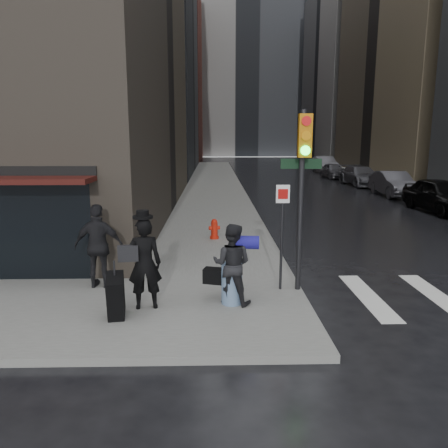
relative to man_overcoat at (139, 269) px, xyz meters
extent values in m
plane|color=black|center=(1.54, 0.02, -1.02)|extent=(140.00, 140.00, 0.00)
cube|color=slate|center=(1.54, 27.02, -0.94)|extent=(4.00, 50.00, 0.15)
cube|color=slate|center=(15.04, 27.02, -0.94)|extent=(3.00, 50.00, 0.15)
cube|color=silver|center=(5.04, 1.02, -1.01)|extent=(0.50, 3.00, 0.01)
cube|color=silver|center=(6.64, 1.02, -1.01)|extent=(0.50, 3.00, 0.01)
cube|color=brown|center=(-11.46, 62.02, 11.98)|extent=(22.00, 20.00, 26.00)
cube|color=gray|center=(27.54, 58.02, 11.48)|extent=(22.00, 20.00, 25.00)
cube|color=gray|center=(7.54, 78.02, 14.98)|extent=(40.00, 12.00, 32.00)
imported|color=black|center=(0.10, 0.11, 0.07)|extent=(0.75, 0.55, 1.88)
cylinder|color=black|center=(0.10, 0.11, 1.03)|extent=(0.40, 0.40, 0.05)
cylinder|color=black|center=(0.10, 0.11, 1.09)|extent=(0.25, 0.25, 0.15)
cube|color=black|center=(-0.20, -0.01, 0.32)|extent=(0.42, 0.19, 0.33)
cube|color=black|center=(-0.39, -0.42, -0.43)|extent=(0.42, 0.77, 0.95)
cylinder|color=black|center=(-0.39, -0.42, 0.07)|extent=(0.04, 0.04, 0.44)
imported|color=black|center=(1.88, 0.31, -0.01)|extent=(0.98, 0.86, 1.72)
cube|color=black|center=(1.54, 0.59, -0.35)|extent=(0.57, 0.41, 0.32)
cylinder|color=navy|center=(2.19, 0.34, 0.45)|extent=(0.54, 0.33, 0.27)
imported|color=black|center=(-1.15, 1.42, 0.11)|extent=(1.18, 0.56, 1.96)
cylinder|color=black|center=(3.44, 1.16, 1.15)|extent=(0.12, 0.12, 4.03)
cube|color=#AC660B|center=(3.44, 0.94, 2.61)|extent=(0.28, 0.18, 0.91)
cylinder|color=red|center=(3.44, 0.84, 2.91)|extent=(0.20, 0.05, 0.20)
cylinder|color=orange|center=(3.44, 0.84, 2.61)|extent=(0.20, 0.05, 0.20)
cylinder|color=#19E533|center=(3.44, 0.84, 2.31)|extent=(0.20, 0.05, 0.20)
cylinder|color=black|center=(3.04, 1.16, 0.34)|extent=(0.06, 0.06, 2.42)
cube|color=white|center=(3.04, 1.13, 1.35)|extent=(0.30, 0.02, 0.40)
cube|color=black|center=(3.44, 1.24, 2.00)|extent=(0.91, 0.03, 0.22)
cylinder|color=#B41B0B|center=(1.52, 6.28, -0.82)|extent=(0.30, 0.30, 0.09)
cylinder|color=#B41B0B|center=(1.52, 6.28, -0.59)|extent=(0.23, 0.23, 0.57)
sphere|color=#B41B0B|center=(1.52, 6.28, -0.28)|extent=(0.21, 0.21, 0.21)
cylinder|color=#B41B0B|center=(1.52, 6.28, -0.49)|extent=(0.40, 0.21, 0.13)
imported|color=black|center=(12.50, 12.25, -0.20)|extent=(2.19, 4.93, 1.65)
imported|color=#403F44|center=(12.58, 18.17, -0.26)|extent=(1.68, 4.61, 1.51)
imported|color=#444449|center=(12.54, 24.08, -0.29)|extent=(2.30, 5.11, 1.45)
imported|color=#49484D|center=(12.10, 30.00, -0.36)|extent=(1.77, 3.96, 1.32)
imported|color=#515056|center=(12.77, 35.92, -0.19)|extent=(1.84, 5.05, 1.65)
camera|label=1|loc=(1.51, -8.41, 2.60)|focal=35.00mm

